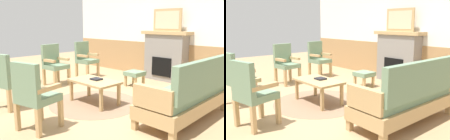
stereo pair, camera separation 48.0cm
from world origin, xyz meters
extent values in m
plane|color=tan|center=(0.00, 0.00, 0.00)|extent=(14.00, 14.00, 0.00)
cube|color=white|center=(0.00, 2.60, 1.35)|extent=(7.20, 0.12, 2.70)
cube|color=#A87F51|center=(0.00, 2.53, 0.47)|extent=(7.20, 0.02, 0.95)
cube|color=gray|center=(0.00, 2.35, 0.60)|extent=(1.10, 0.36, 1.20)
cube|color=black|center=(0.00, 2.16, 0.38)|extent=(0.56, 0.02, 0.48)
cube|color=tan|center=(0.00, 2.35, 1.24)|extent=(1.30, 0.44, 0.08)
cube|color=tan|center=(0.00, 2.35, 1.56)|extent=(0.80, 0.03, 0.56)
cube|color=beige|center=(0.00, 2.33, 1.56)|extent=(0.68, 0.01, 0.44)
cube|color=tan|center=(1.34, 1.12, 0.08)|extent=(0.08, 0.08, 0.16)
cube|color=tan|center=(1.34, -0.56, 0.08)|extent=(0.08, 0.08, 0.16)
cube|color=tan|center=(1.94, 1.12, 0.08)|extent=(0.08, 0.08, 0.16)
cube|color=tan|center=(1.94, -0.56, 0.08)|extent=(0.08, 0.08, 0.16)
cube|color=tan|center=(1.64, 0.28, 0.26)|extent=(0.70, 1.80, 0.20)
cube|color=gray|center=(1.64, 0.28, 0.42)|extent=(0.60, 1.70, 0.12)
cube|color=gray|center=(1.94, 0.28, 0.73)|extent=(0.10, 1.70, 0.50)
cube|color=tan|center=(1.64, 1.13, 0.53)|extent=(0.60, 0.10, 0.30)
cube|color=tan|center=(1.64, -0.57, 0.53)|extent=(0.60, 0.10, 0.30)
cube|color=tan|center=(-0.36, -0.41, 0.20)|extent=(0.05, 0.05, 0.40)
cube|color=tan|center=(0.48, -0.41, 0.20)|extent=(0.05, 0.05, 0.40)
cube|color=tan|center=(-0.36, 0.03, 0.20)|extent=(0.05, 0.05, 0.40)
cube|color=tan|center=(0.48, 0.03, 0.20)|extent=(0.05, 0.05, 0.40)
cube|color=tan|center=(0.06, -0.19, 0.42)|extent=(0.96, 0.56, 0.04)
cylinder|color=#896B51|center=(0.06, -0.19, 0.00)|extent=(1.69, 1.69, 0.01)
cube|color=black|center=(0.06, -0.13, 0.46)|extent=(0.20, 0.18, 0.03)
cube|color=tan|center=(-0.33, 1.16, 0.13)|extent=(0.05, 0.05, 0.26)
cube|color=tan|center=(-0.03, 1.16, 0.13)|extent=(0.05, 0.05, 0.26)
cube|color=tan|center=(-0.33, 1.46, 0.13)|extent=(0.05, 0.05, 0.26)
cube|color=tan|center=(-0.03, 1.46, 0.13)|extent=(0.05, 0.05, 0.26)
cube|color=gray|center=(-0.18, 1.31, 0.31)|extent=(0.40, 0.40, 0.10)
cube|color=tan|center=(-1.56, 1.39, 0.20)|extent=(0.07, 0.07, 0.40)
cube|color=tan|center=(-1.52, 0.97, 0.20)|extent=(0.07, 0.07, 0.40)
cube|color=tan|center=(-1.98, 1.35, 0.20)|extent=(0.07, 0.07, 0.40)
cube|color=tan|center=(-1.93, 0.93, 0.20)|extent=(0.07, 0.07, 0.40)
cube|color=gray|center=(-1.75, 1.16, 0.45)|extent=(0.53, 0.53, 0.10)
cube|color=gray|center=(-1.95, 1.14, 0.74)|extent=(0.13, 0.49, 0.48)
cube|color=tan|center=(-1.77, 1.36, 0.62)|extent=(0.44, 0.12, 0.06)
cube|color=tan|center=(-1.73, 0.96, 0.62)|extent=(0.44, 0.12, 0.06)
cube|color=tan|center=(-1.43, 0.31, 0.20)|extent=(0.07, 0.07, 0.40)
cube|color=tan|center=(-1.39, -0.11, 0.20)|extent=(0.07, 0.07, 0.40)
cube|color=tan|center=(-1.85, 0.27, 0.20)|extent=(0.07, 0.07, 0.40)
cube|color=tan|center=(-1.81, -0.15, 0.20)|extent=(0.07, 0.07, 0.40)
cube|color=gray|center=(-1.62, 0.08, 0.45)|extent=(0.53, 0.53, 0.10)
cube|color=gray|center=(-1.82, 0.06, 0.74)|extent=(0.13, 0.49, 0.48)
cube|color=tan|center=(-1.64, 0.28, 0.62)|extent=(0.44, 0.11, 0.06)
cube|color=tan|center=(-1.60, -0.13, 0.62)|extent=(0.44, 0.11, 0.06)
cube|color=tan|center=(-1.09, -1.21, 0.20)|extent=(0.07, 0.07, 0.40)
cube|color=tan|center=(-0.68, -1.11, 0.20)|extent=(0.07, 0.07, 0.40)
cube|color=tan|center=(-0.58, -1.52, 0.20)|extent=(0.07, 0.07, 0.40)
cube|color=gray|center=(-0.83, -1.36, 0.45)|extent=(0.58, 0.58, 0.10)
cube|color=gray|center=(-0.79, -1.56, 0.74)|extent=(0.49, 0.19, 0.48)
cube|color=tan|center=(-1.03, -1.41, 0.62)|extent=(0.17, 0.44, 0.06)
cube|color=tan|center=(-0.64, -1.31, 0.62)|extent=(0.17, 0.44, 0.06)
cube|color=tan|center=(0.09, -1.32, 0.20)|extent=(0.07, 0.07, 0.40)
cube|color=tan|center=(0.50, -1.23, 0.20)|extent=(0.07, 0.07, 0.40)
cube|color=tan|center=(0.18, -1.73, 0.20)|extent=(0.07, 0.07, 0.40)
cube|color=tan|center=(0.59, -1.64, 0.20)|extent=(0.07, 0.07, 0.40)
cube|color=gray|center=(0.34, -1.48, 0.45)|extent=(0.58, 0.58, 0.10)
cube|color=gray|center=(0.39, -1.67, 0.74)|extent=(0.49, 0.19, 0.48)
cube|color=tan|center=(0.14, -1.53, 0.62)|extent=(0.17, 0.44, 0.06)
cube|color=tan|center=(0.54, -1.43, 0.62)|extent=(0.17, 0.44, 0.06)
camera|label=1|loc=(3.35, -3.09, 1.49)|focal=38.79mm
camera|label=2|loc=(3.68, -2.74, 1.49)|focal=38.79mm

